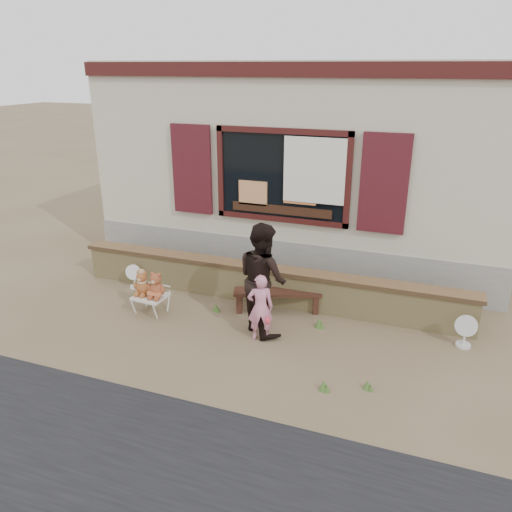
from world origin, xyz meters
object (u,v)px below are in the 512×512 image
at_px(folding_chair, 150,297).
at_px(teddy_bear_left, 142,282).
at_px(teddy_bear_right, 156,285).
at_px(adult, 262,278).
at_px(bench, 277,296).
at_px(child, 260,307).

distance_m(folding_chair, teddy_bear_left, 0.28).
relative_size(folding_chair, teddy_bear_right, 1.20).
height_order(teddy_bear_left, adult, adult).
xyz_separation_m(bench, child, (0.04, -0.97, 0.26)).
xyz_separation_m(teddy_bear_left, teddy_bear_right, (0.28, -0.02, 0.01)).
height_order(bench, child, child).
bearing_deg(bench, teddy_bear_left, -178.45).
height_order(bench, folding_chair, bench).
relative_size(bench, adult, 0.85).
height_order(folding_chair, adult, adult).
distance_m(folding_chair, child, 2.05).
distance_m(folding_chair, teddy_bear_right, 0.29).
bearing_deg(bench, adult, -110.96).
bearing_deg(child, adult, -97.62).
xyz_separation_m(teddy_bear_right, child, (1.88, -0.17, -0.01)).
bearing_deg(child, bench, -108.92).
distance_m(teddy_bear_left, adult, 2.12).
bearing_deg(folding_chair, child, -1.39).
bearing_deg(teddy_bear_right, teddy_bear_left, -180.00).
xyz_separation_m(bench, teddy_bear_right, (-1.84, -0.80, 0.27)).
xyz_separation_m(folding_chair, child, (2.02, -0.18, 0.25)).
distance_m(folding_chair, adult, 2.04).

